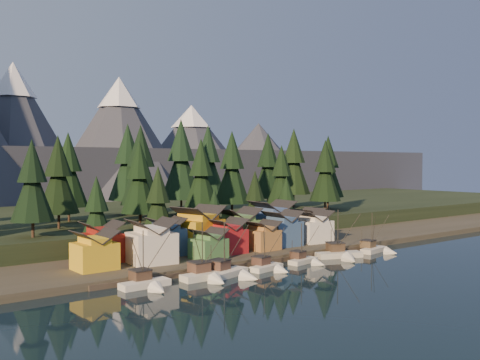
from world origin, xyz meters
TOP-DOWN VIEW (x-y plane):
  - ground at (0.00, 0.00)m, footprint 500.00×500.00m
  - shore_strip at (0.00, 40.00)m, footprint 400.00×50.00m
  - hillside at (0.00, 90.00)m, footprint 420.00×100.00m
  - dock at (0.00, 16.50)m, footprint 80.00×4.00m
  - mountain_ridge at (-4.20, 213.59)m, footprint 560.00×190.00m
  - boat_0 at (-30.45, 10.38)m, footprint 9.93×10.77m
  - boat_1 at (-18.07, 9.25)m, footprint 9.79×10.67m
  - boat_2 at (-12.56, 8.52)m, footprint 11.39×11.88m
  - boat_3 at (-2.23, 8.78)m, footprint 8.78×9.34m
  - boat_4 at (9.60, 9.67)m, footprint 8.69×9.19m
  - boat_5 at (21.00, 9.27)m, footprint 12.11×12.60m
  - boat_6 at (34.63, 9.33)m, footprint 9.57×10.11m
  - house_front_0 at (-34.35, 25.77)m, footprint 8.18×7.76m
  - house_front_1 at (-21.96, 24.85)m, footprint 9.92×9.59m
  - house_front_2 at (-9.34, 21.71)m, footprint 7.33×7.38m
  - house_front_3 at (-1.80, 25.23)m, footprint 8.20×7.83m
  - house_front_4 at (8.39, 24.02)m, footprint 7.02×7.57m
  - house_front_5 at (16.19, 25.39)m, footprint 8.78×8.01m
  - house_front_6 at (27.21, 25.06)m, footprint 9.30×8.87m
  - house_back_0 at (-29.95, 32.64)m, footprint 8.48×8.17m
  - house_back_1 at (-14.45, 31.84)m, footprint 8.61×8.69m
  - house_back_2 at (-5.60, 31.72)m, footprint 12.18×11.54m
  - house_back_3 at (7.04, 32.05)m, footprint 9.99×8.97m
  - house_back_4 at (19.82, 33.54)m, footprint 10.86×10.49m
  - house_back_5 at (31.94, 31.96)m, footprint 8.63×8.71m
  - tree_hill_2 at (-40.00, 48.00)m, footprint 9.70×9.70m
  - tree_hill_3 at (-30.00, 60.00)m, footprint 10.40×10.40m
  - tree_hill_4 at (-22.00, 75.00)m, footprint 11.13×11.13m
  - tree_hill_5 at (-12.00, 50.00)m, footprint 9.87×9.87m
  - tree_hill_6 at (-4.00, 65.00)m, footprint 12.10×12.10m
  - tree_hill_7 at (6.00, 48.00)m, footprint 10.25×10.25m
  - tree_hill_8 at (14.00, 72.00)m, footprint 13.41×13.41m
  - tree_hill_9 at (22.00, 55.00)m, footprint 11.58×11.58m
  - tree_hill_10 at (30.00, 80.00)m, footprint 13.07×13.07m
  - tree_hill_11 at (38.00, 50.00)m, footprint 9.75×9.75m
  - tree_hill_12 at (46.00, 66.00)m, footprint 11.83×11.83m
  - tree_hill_13 at (56.00, 48.00)m, footprint 10.61×10.61m
  - tree_hill_14 at (64.00, 72.00)m, footprint 12.90×12.90m
  - tree_hill_15 at (0.00, 82.00)m, footprint 12.74×12.74m
  - tree_hill_17 at (68.00, 58.00)m, footprint 11.55×11.55m
  - tree_shore_0 at (-28.00, 40.00)m, footprint 8.02×8.02m
  - tree_shore_1 at (-12.00, 40.00)m, footprint 8.95×8.95m
  - tree_shore_2 at (5.00, 40.00)m, footprint 6.29×6.29m
  - tree_shore_3 at (19.00, 40.00)m, footprint 8.30×8.30m
  - tree_shore_4 at (31.00, 40.00)m, footprint 7.49×7.49m

SIDE VIEW (x-z plane):
  - ground at x=0.00m, z-range 0.00..0.00m
  - dock at x=0.00m, z-range 0.00..1.00m
  - shore_strip at x=0.00m, z-range 0.00..1.50m
  - boat_4 at x=9.60m, z-range -3.11..7.09m
  - boat_3 at x=-2.23m, z-range -3.25..7.56m
  - boat_6 at x=34.63m, z-range -3.44..7.86m
  - boat_0 at x=-30.45m, z-range -3.62..8.14m
  - boat_2 at x=-12.56m, z-range -3.86..8.49m
  - boat_5 at x=21.00m, z-range -4.07..8.86m
  - boat_1 at x=-18.07m, z-range -3.80..8.88m
  - hillside at x=0.00m, z-range 0.00..6.00m
  - house_front_2 at x=-9.34m, z-range 1.67..8.41m
  - house_front_4 at x=8.39m, z-range 1.68..8.78m
  - house_front_0 at x=-34.35m, z-range 1.70..9.66m
  - house_front_3 at x=-1.80m, z-range 1.71..9.96m
  - house_back_5 at x=31.94m, z-range 1.71..10.08m
  - house_front_6 at x=27.21m, z-range 1.72..10.29m
  - house_back_1 at x=-14.45m, z-range 1.72..10.43m
  - house_back_0 at x=-29.95m, z-range 1.72..10.48m
  - house_front_5 at x=16.19m, z-range 1.73..10.80m
  - house_front_1 at x=-21.96m, z-range 1.74..11.21m
  - house_back_3 at x=7.04m, z-range 1.75..11.58m
  - house_back_4 at x=19.82m, z-range 1.78..12.78m
  - house_back_2 at x=-5.60m, z-range 1.78..12.78m
  - tree_shore_2 at x=5.00m, z-range 2.17..16.83m
  - tree_shore_4 at x=31.00m, z-range 2.31..19.74m
  - tree_shore_0 at x=-28.00m, z-range 2.36..21.04m
  - tree_shore_3 at x=19.00m, z-range 2.40..21.73m
  - tree_shore_1 at x=-12.00m, z-range 2.47..23.31m
  - tree_hill_2 at x=-40.00m, z-range 7.05..29.64m
  - tree_hill_11 at x=38.00m, z-range 7.06..29.77m
  - tree_hill_5 at x=-12.00m, z-range 7.07..30.06m
  - tree_hill_7 at x=6.00m, z-range 7.11..30.99m
  - tree_hill_3 at x=-30.00m, z-range 7.13..31.37m
  - tree_hill_13 at x=56.00m, z-range 7.15..31.87m
  - tree_hill_4 at x=-22.00m, z-range 7.21..33.14m
  - tree_hill_17 at x=68.00m, z-range 7.26..34.16m
  - tree_hill_9 at x=22.00m, z-range 7.26..34.23m
  - tree_hill_12 at x=46.00m, z-range 7.29..34.84m
  - tree_hill_6 at x=-4.00m, z-range 7.32..35.50m
  - tree_hill_15 at x=0.00m, z-range 7.39..37.08m
  - tree_hill_14 at x=64.00m, z-range 7.41..37.45m
  - tree_hill_10 at x=30.00m, z-range 7.42..37.88m
  - tree_hill_8 at x=14.00m, z-range 7.46..38.70m
  - mountain_ridge at x=-4.20m, z-range -18.94..71.06m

